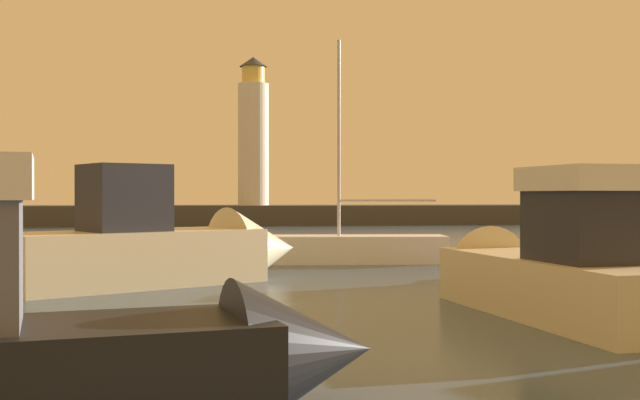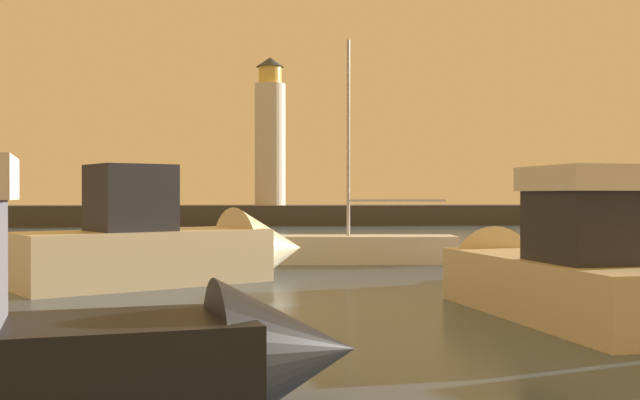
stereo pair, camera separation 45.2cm
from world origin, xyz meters
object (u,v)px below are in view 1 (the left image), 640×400
motorboat_2 (538,268)px  motorboat_5 (40,340)px  lighthouse (253,135)px  sailboat_moored (356,248)px  motorboat_3 (178,247)px

motorboat_2 → motorboat_5: size_ratio=1.12×
lighthouse → sailboat_moored: bearing=-86.9°
lighthouse → motorboat_3: bearing=-95.2°
motorboat_3 → sailboat_moored: size_ratio=1.09×
motorboat_2 → sailboat_moored: bearing=97.9°
motorboat_3 → sailboat_moored: (6.02, 5.66, -0.45)m
motorboat_3 → motorboat_5: (-0.72, -13.73, -0.06)m
lighthouse → sailboat_moored: 38.31m
motorboat_3 → motorboat_5: 13.75m
motorboat_2 → sailboat_moored: (-1.69, 12.19, -0.39)m
sailboat_moored → motorboat_5: bearing=-109.2°
lighthouse → motorboat_2: size_ratio=1.43×
motorboat_2 → motorboat_3: size_ratio=0.99×
lighthouse → motorboat_5: bearing=-94.7°
motorboat_3 → sailboat_moored: sailboat_moored is taller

